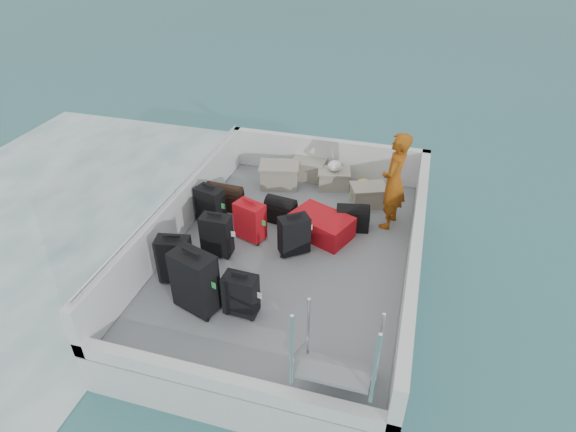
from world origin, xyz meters
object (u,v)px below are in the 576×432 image
Objects in this scene: suitcase_8 at (321,226)px; suitcase_5 at (250,221)px; suitcase_6 at (241,295)px; crate_2 at (334,180)px; suitcase_1 at (217,236)px; crate_0 at (279,176)px; suitcase_3 at (195,282)px; crate_1 at (309,170)px; suitcase_2 at (211,206)px; suitcase_0 at (175,260)px; suitcase_7 at (294,235)px; crate_3 at (368,196)px; passenger at (394,181)px.

suitcase_5 is at bearing 132.85° from suitcase_8.
suitcase_6 reaches higher than crate_2.
suitcase_1 is 2.13m from crate_0.
suitcase_5 is at bearing 108.21° from suitcase_6.
suitcase_3 is 1.48× the size of crate_1.
suitcase_2 is 0.95× the size of crate_0.
suitcase_5 is 2.03m from crate_2.
suitcase_7 is at bearing 26.39° from suitcase_0.
suitcase_7 is 0.92× the size of crate_0.
crate_2 is (-0.11, 1.45, -0.02)m from suitcase_8.
suitcase_0 is 1.27× the size of crate_3.
suitcase_5 is (0.32, 0.49, -0.02)m from suitcase_1.
suitcase_0 is at bearing -117.07° from crate_2.
suitcase_7 reaches higher than suitcase_6.
passenger reaches higher than suitcase_5.
suitcase_0 is 0.74m from suitcase_1.
suitcase_5 reaches higher than crate_2.
crate_0 is (0.69, 1.40, -0.11)m from suitcase_2.
suitcase_6 is at bearing -41.45° from suitcase_2.
crate_2 is at bearing 47.88° from suitcase_7.
suitcase_6 is at bearing -174.56° from suitcase_8.
suitcase_5 is at bearing 51.17° from suitcase_0.
crate_0 is at bearing 62.59° from suitcase_8.
suitcase_1 is 1.25m from suitcase_6.
crate_3 is at bearing 44.83° from suitcase_1.
suitcase_0 reaches higher than crate_3.
suitcase_0 is at bearing -101.84° from crate_0.
crate_1 is (1.12, 1.81, -0.14)m from suitcase_2.
suitcase_3 is at bearing 172.12° from suitcase_8.
suitcase_3 reaches higher than suitcase_0.
suitcase_5 is (0.14, 1.56, -0.11)m from suitcase_3.
passenger reaches higher than suitcase_2.
suitcase_1 is at bearing 118.05° from suitcase_3.
crate_3 is at bearing 25.30° from suitcase_7.
suitcase_8 is at bearing 77.80° from suitcase_3.
suitcase_6 is 3.35m from crate_2.
crate_1 is (0.53, 3.60, -0.24)m from suitcase_3.
crate_2 is (0.18, 1.97, -0.14)m from suitcase_7.
suitcase_5 is 0.73m from suitcase_7.
suitcase_1 is at bearing 161.04° from suitcase_7.
suitcase_3 is 0.53× the size of passenger.
crate_1 is 1.08× the size of crate_2.
suitcase_2 is 1.02× the size of suitcase_5.
suitcase_2 is (-0.11, 1.39, -0.03)m from suitcase_0.
suitcase_0 is 1.12× the size of suitcase_5.
crate_2 is 0.98× the size of crate_3.
suitcase_1 is at bearing -104.17° from suitcase_5.
crate_2 is at bearing 91.39° from suitcase_3.
suitcase_6 is at bearing -20.29° from passenger.
suitcase_0 is 1.32m from suitcase_5.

